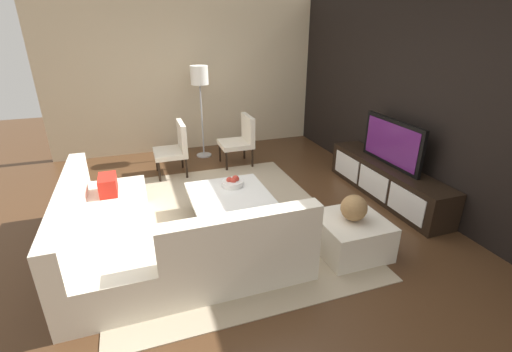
% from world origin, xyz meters
% --- Properties ---
extents(ground_plane, '(14.00, 14.00, 0.00)m').
position_xyz_m(ground_plane, '(0.00, 0.00, 0.00)').
color(ground_plane, '#4C301C').
extents(feature_wall_back, '(6.40, 0.12, 2.80)m').
position_xyz_m(feature_wall_back, '(0.00, 2.70, 1.40)').
color(feature_wall_back, black).
rests_on(feature_wall_back, ground).
extents(side_wall_left, '(0.12, 5.20, 2.80)m').
position_xyz_m(side_wall_left, '(-3.20, 0.20, 1.40)').
color(side_wall_left, beige).
rests_on(side_wall_left, ground).
extents(area_rug, '(3.44, 2.76, 0.01)m').
position_xyz_m(area_rug, '(-0.10, 0.00, 0.01)').
color(area_rug, tan).
rests_on(area_rug, ground).
extents(media_console, '(2.19, 0.46, 0.50)m').
position_xyz_m(media_console, '(-0.00, 2.40, 0.25)').
color(media_console, black).
rests_on(media_console, ground).
extents(television, '(1.15, 0.06, 0.64)m').
position_xyz_m(television, '(0.00, 2.40, 0.82)').
color(television, black).
rests_on(television, media_console).
extents(sectional_couch, '(2.26, 2.33, 0.82)m').
position_xyz_m(sectional_couch, '(0.50, -0.87, 0.28)').
color(sectional_couch, beige).
rests_on(sectional_couch, ground).
extents(coffee_table, '(0.97, 0.96, 0.38)m').
position_xyz_m(coffee_table, '(-0.10, 0.10, 0.20)').
color(coffee_table, black).
rests_on(coffee_table, ground).
extents(accent_chair_near, '(0.57, 0.51, 0.87)m').
position_xyz_m(accent_chair_near, '(-1.85, -0.32, 0.49)').
color(accent_chair_near, black).
rests_on(accent_chair_near, ground).
extents(floor_lamp, '(0.31, 0.31, 1.65)m').
position_xyz_m(floor_lamp, '(-2.58, 0.27, 1.39)').
color(floor_lamp, '#A5A5AA').
rests_on(floor_lamp, ground).
extents(ottoman, '(0.70, 0.70, 0.40)m').
position_xyz_m(ottoman, '(1.00, 1.16, 0.20)').
color(ottoman, beige).
rests_on(ottoman, ground).
extents(fruit_bowl, '(0.28, 0.28, 0.14)m').
position_xyz_m(fruit_bowl, '(-0.28, 0.20, 0.43)').
color(fruit_bowl, silver).
rests_on(fruit_bowl, coffee_table).
extents(accent_chair_far, '(0.55, 0.54, 0.87)m').
position_xyz_m(accent_chair_far, '(-1.95, 0.82, 0.49)').
color(accent_chair_far, black).
rests_on(accent_chair_far, ground).
extents(decorative_ball, '(0.28, 0.28, 0.28)m').
position_xyz_m(decorative_ball, '(1.00, 1.16, 0.54)').
color(decorative_ball, '#997247').
rests_on(decorative_ball, ottoman).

